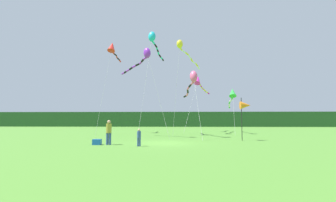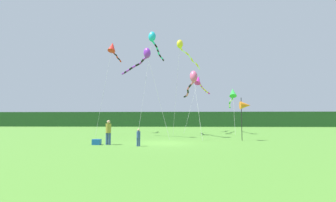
{
  "view_description": "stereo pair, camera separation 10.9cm",
  "coord_description": "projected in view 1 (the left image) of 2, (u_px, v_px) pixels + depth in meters",
  "views": [
    {
      "loc": [
        1.12,
        -18.69,
        1.79
      ],
      "look_at": [
        0.0,
        6.0,
        3.72
      ],
      "focal_mm": 25.73,
      "sensor_mm": 36.0,
      "label": 1
    },
    {
      "loc": [
        1.23,
        -18.68,
        1.79
      ],
      "look_at": [
        0.0,
        6.0,
        3.72
      ],
      "focal_mm": 25.73,
      "sensor_mm": 36.0,
      "label": 2
    }
  ],
  "objects": [
    {
      "name": "banner_flag_pole",
      "position": [
        245.0,
        106.0,
        21.02
      ],
      "size": [
        0.9,
        0.7,
        3.72
      ],
      "color": "black",
      "rests_on": "ground"
    },
    {
      "name": "distant_treeline",
      "position": [
        175.0,
        119.0,
        63.49
      ],
      "size": [
        108.0,
        3.86,
        3.84
      ],
      "primitive_type": "cube",
      "color": "#234C23",
      "rests_on": "ground"
    },
    {
      "name": "kite_yellow",
      "position": [
        183.0,
        48.0,
        31.67
      ],
      "size": [
        4.0,
        8.25,
        12.1
      ],
      "color": "#B2B2B2",
      "rests_on": "ground"
    },
    {
      "name": "kite_rainbow",
      "position": [
        192.0,
        79.0,
        25.35
      ],
      "size": [
        1.47,
        9.06,
        6.99
      ],
      "color": "#B2B2B2",
      "rests_on": "ground"
    },
    {
      "name": "cooler_box",
      "position": [
        97.0,
        142.0,
        17.23
      ],
      "size": [
        0.57,
        0.44,
        0.4
      ],
      "primitive_type": "cube",
      "color": "#1959B2",
      "rests_on": "ground"
    },
    {
      "name": "person_adult",
      "position": [
        109.0,
        131.0,
        17.3
      ],
      "size": [
        0.39,
        0.39,
        1.76
      ],
      "color": "#334C8C",
      "rests_on": "ground"
    },
    {
      "name": "kite_purple",
      "position": [
        144.0,
        56.0,
        25.2
      ],
      "size": [
        5.78,
        5.08,
        9.32
      ],
      "color": "#B2B2B2",
      "rests_on": "ground"
    },
    {
      "name": "kite_cyan",
      "position": [
        153.0,
        40.0,
        28.93
      ],
      "size": [
        1.97,
        9.41,
        12.36
      ],
      "color": "#B2B2B2",
      "rests_on": "ground"
    },
    {
      "name": "kite_red",
      "position": [
        112.0,
        48.0,
        33.43
      ],
      "size": [
        1.22,
        7.87,
        12.72
      ],
      "color": "#B2B2B2",
      "rests_on": "ground"
    },
    {
      "name": "kite_green",
      "position": [
        232.0,
        95.0,
        31.56
      ],
      "size": [
        1.58,
        9.21,
        6.01
      ],
      "color": "#B2B2B2",
      "rests_on": "ground"
    },
    {
      "name": "kite_magenta",
      "position": [
        198.0,
        81.0,
        36.61
      ],
      "size": [
        4.58,
        8.79,
        8.68
      ],
      "color": "#B2B2B2",
      "rests_on": "ground"
    },
    {
      "name": "person_child",
      "position": [
        139.0,
        136.0,
        16.31
      ],
      "size": [
        0.26,
        0.26,
        1.18
      ],
      "color": "#334C8C",
      "rests_on": "ground"
    },
    {
      "name": "ground_plane",
      "position": [
        164.0,
        143.0,
        18.52
      ],
      "size": [
        120.0,
        120.0,
        0.0
      ],
      "primitive_type": "plane",
      "color": "#4C842D"
    }
  ]
}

